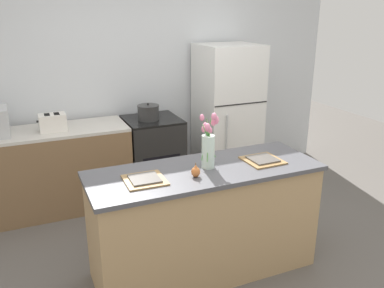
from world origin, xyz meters
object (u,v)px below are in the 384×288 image
at_px(toaster, 53,122).
at_px(plate_setting_right, 263,160).
at_px(cooking_pot, 148,112).
at_px(flower_vase, 209,145).
at_px(pear_figurine, 196,171).
at_px(refrigerator, 227,115).
at_px(stove_range, 153,156).
at_px(plate_setting_left, 145,180).

bearing_deg(toaster, plate_setting_right, -47.72).
distance_m(toaster, cooking_pot, 1.00).
distance_m(flower_vase, pear_figurine, 0.25).
relative_size(flower_vase, toaster, 1.56).
bearing_deg(flower_vase, pear_figurine, -141.68).
bearing_deg(pear_figurine, toaster, 116.38).
xyz_separation_m(refrigerator, flower_vase, (-1.02, -1.59, 0.25)).
xyz_separation_m(flower_vase, pear_figurine, (-0.16, -0.13, -0.14)).
xyz_separation_m(refrigerator, pear_figurine, (-1.18, -1.71, 0.11)).
bearing_deg(plate_setting_right, cooking_pot, 105.41).
height_order(refrigerator, cooking_pot, refrigerator).
bearing_deg(refrigerator, pear_figurine, -124.51).
bearing_deg(plate_setting_right, stove_range, 103.40).
bearing_deg(cooking_pot, toaster, -179.19).
relative_size(toaster, cooking_pot, 1.17).
xyz_separation_m(plate_setting_left, toaster, (-0.47, 1.59, 0.06)).
distance_m(flower_vase, plate_setting_right, 0.49).
distance_m(flower_vase, cooking_pot, 1.56).
relative_size(stove_range, plate_setting_right, 3.04).
bearing_deg(toaster, cooking_pot, 0.81).
relative_size(flower_vase, pear_figurine, 4.05).
relative_size(plate_setting_left, plate_setting_right, 1.00).
bearing_deg(plate_setting_left, flower_vase, 5.72).
distance_m(pear_figurine, toaster, 1.86).
bearing_deg(toaster, plate_setting_left, -73.69).
bearing_deg(plate_setting_left, stove_range, 70.18).
relative_size(plate_setting_left, toaster, 1.04).
bearing_deg(stove_range, toaster, -177.41).
relative_size(refrigerator, toaster, 5.94).
xyz_separation_m(pear_figurine, cooking_pot, (0.18, 1.68, 0.03)).
bearing_deg(plate_setting_right, pear_figurine, -172.99).
bearing_deg(plate_setting_left, cooking_pot, 71.46).
height_order(plate_setting_left, cooking_pot, cooking_pot).
bearing_deg(plate_setting_right, plate_setting_left, 180.00).
height_order(stove_range, plate_setting_right, plate_setting_right).
relative_size(stove_range, flower_vase, 2.03).
height_order(pear_figurine, toaster, toaster).
bearing_deg(plate_setting_left, toaster, 106.31).
relative_size(plate_setting_right, toaster, 1.04).
height_order(flower_vase, toaster, flower_vase).
height_order(refrigerator, pear_figurine, refrigerator).
relative_size(refrigerator, plate_setting_left, 5.70).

